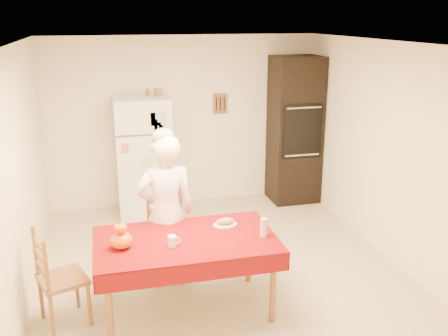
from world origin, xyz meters
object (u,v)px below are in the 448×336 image
object	(u,v)px
coffee_mug	(172,241)
wine_glass	(264,227)
oven_cabinet	(295,130)
bread_plate	(225,225)
chair_far	(167,231)
dining_table	(186,245)
pumpkin_lower	(121,240)
seated_woman	(166,213)
chair_left	(55,275)
refrigerator	(144,157)

from	to	relation	value
coffee_mug	wine_glass	xyz separation A→B (m)	(0.87, 0.01, 0.04)
oven_cabinet	bread_plate	bearing A→B (deg)	-124.80
oven_cabinet	chair_far	distance (m)	2.96
dining_table	wine_glass	bearing A→B (deg)	-9.20
pumpkin_lower	bread_plate	distance (m)	1.06
seated_woman	bread_plate	size ratio (longest dim) A/B	6.91
wine_glass	oven_cabinet	bearing A→B (deg)	63.10
wine_glass	bread_plate	size ratio (longest dim) A/B	0.73
chair_left	bread_plate	size ratio (longest dim) A/B	3.96
wine_glass	bread_plate	distance (m)	0.44
oven_cabinet	pumpkin_lower	xyz separation A→B (m)	(-2.72, -2.70, -0.26)
refrigerator	pumpkin_lower	bearing A→B (deg)	-99.49
coffee_mug	wine_glass	world-z (taller)	wine_glass
seated_woman	wine_glass	world-z (taller)	seated_woman
refrigerator	wine_glass	world-z (taller)	refrigerator
pumpkin_lower	chair_left	bearing A→B (deg)	169.97
wine_glass	bread_plate	xyz separation A→B (m)	(-0.30, 0.32, -0.08)
chair_left	pumpkin_lower	world-z (taller)	chair_left
seated_woman	pumpkin_lower	world-z (taller)	seated_woman
chair_far	coffee_mug	world-z (taller)	chair_far
refrigerator	wine_glass	bearing A→B (deg)	-72.05
seated_woman	pumpkin_lower	size ratio (longest dim) A/B	8.27
seated_woman	pumpkin_lower	bearing A→B (deg)	47.12
chair_far	coffee_mug	distance (m)	0.94
seated_woman	refrigerator	bearing A→B (deg)	-91.42
chair_far	pumpkin_lower	size ratio (longest dim) A/B	4.74
chair_left	coffee_mug	distance (m)	1.11
pumpkin_lower	bread_plate	bearing A→B (deg)	13.93
dining_table	seated_woman	world-z (taller)	seated_woman
refrigerator	oven_cabinet	distance (m)	2.29
refrigerator	seated_woman	distance (m)	2.08
chair_far	pumpkin_lower	bearing A→B (deg)	-126.85
refrigerator	chair_far	bearing A→B (deg)	-87.68
chair_far	wine_glass	xyz separation A→B (m)	(0.81, -0.88, 0.34)
chair_left	bread_plate	distance (m)	1.66
refrigerator	chair_left	bearing A→B (deg)	-112.41
dining_table	chair_far	bearing A→B (deg)	95.65
chair_far	refrigerator	bearing A→B (deg)	87.82
wine_glass	bread_plate	world-z (taller)	wine_glass
coffee_mug	pumpkin_lower	xyz separation A→B (m)	(-0.45, 0.07, 0.02)
refrigerator	wine_glass	size ratio (longest dim) A/B	9.66
pumpkin_lower	bread_plate	size ratio (longest dim) A/B	0.84
wine_glass	seated_woman	bearing A→B (deg)	143.21
dining_table	chair_left	world-z (taller)	chair_left
dining_table	bread_plate	distance (m)	0.48
coffee_mug	refrigerator	bearing A→B (deg)	90.10
bread_plate	coffee_mug	bearing A→B (deg)	-150.53
wine_glass	chair_far	bearing A→B (deg)	132.39
dining_table	chair_left	size ratio (longest dim) A/B	1.79
chair_far	seated_woman	xyz separation A→B (m)	(-0.04, -0.25, 0.32)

